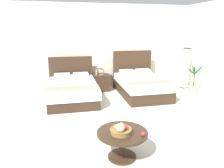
{
  "coord_description": "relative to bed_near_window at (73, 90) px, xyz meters",
  "views": [
    {
      "loc": [
        -1.27,
        -4.52,
        2.05
      ],
      "look_at": [
        -0.13,
        0.44,
        0.7
      ],
      "focal_mm": 33.81,
      "sensor_mm": 36.0,
      "label": 1
    }
  ],
  "objects": [
    {
      "name": "fruit_bowl",
      "position": [
        0.6,
        -3.21,
        0.23
      ],
      "size": [
        0.34,
        0.34,
        0.2
      ],
      "color": "olive",
      "rests_on": "coffee_table"
    },
    {
      "name": "vase",
      "position": [
        0.83,
        0.68,
        0.35
      ],
      "size": [
        0.07,
        0.07,
        0.2
      ],
      "color": "gray",
      "rests_on": "nightstand"
    },
    {
      "name": "nightstand",
      "position": [
        0.99,
        0.72,
        -0.02
      ],
      "size": [
        0.54,
        0.45,
        0.55
      ],
      "color": "#352418",
      "rests_on": "ground"
    },
    {
      "name": "bed_near_corner",
      "position": [
        2.13,
        0.0,
        0.02
      ],
      "size": [
        1.38,
        2.06,
        1.3
      ],
      "color": "#352418",
      "rests_on": "ground"
    },
    {
      "name": "floor_lamp_corner",
      "position": [
        3.92,
        0.4,
        0.41
      ],
      "size": [
        0.21,
        0.21,
        1.41
      ],
      "color": "#301D1D",
      "rests_on": "ground"
    },
    {
      "name": "table_lamp",
      "position": [
        0.99,
        0.74,
        0.49
      ],
      "size": [
        0.28,
        0.28,
        0.42
      ],
      "color": "tan",
      "rests_on": "nightstand"
    },
    {
      "name": "ground_plane",
      "position": [
        1.07,
        -1.56,
        -0.31
      ],
      "size": [
        10.22,
        9.25,
        0.02
      ],
      "primitive_type": "cube",
      "color": "beige"
    },
    {
      "name": "bed_near_window",
      "position": [
        0.0,
        0.0,
        0.0
      ],
      "size": [
        1.42,
        2.06,
        1.15
      ],
      "color": "#352418",
      "rests_on": "ground"
    },
    {
      "name": "potted_palm",
      "position": [
        3.82,
        -0.29,
        -0.04
      ],
      "size": [
        0.52,
        0.46,
        0.96
      ],
      "color": "#A1927F",
      "rests_on": "ground"
    },
    {
      "name": "wall_back",
      "position": [
        1.07,
        1.27,
        1.13
      ],
      "size": [
        10.22,
        0.12,
        2.86
      ],
      "primitive_type": "cube",
      "color": "beige",
      "rests_on": "ground"
    },
    {
      "name": "loose_apple",
      "position": [
        0.91,
        -3.35,
        0.2
      ],
      "size": [
        0.07,
        0.07,
        0.07
      ],
      "color": "#B83027",
      "rests_on": "coffee_table"
    },
    {
      "name": "coffee_table",
      "position": [
        0.64,
        -3.15,
        0.04
      ],
      "size": [
        0.81,
        0.81,
        0.46
      ],
      "color": "#352418",
      "rests_on": "ground"
    }
  ]
}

